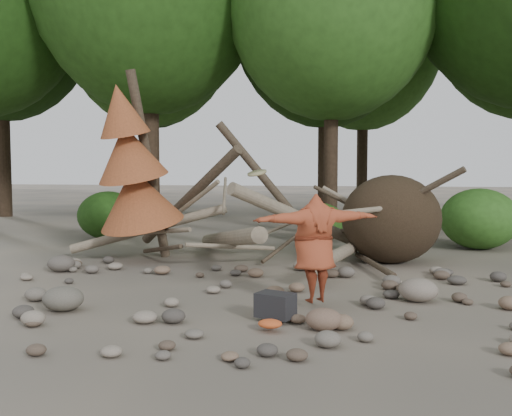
# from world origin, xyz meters

# --- Properties ---
(ground) EXTENTS (120.00, 120.00, 0.00)m
(ground) POSITION_xyz_m (0.00, 0.00, 0.00)
(ground) COLOR #514C44
(ground) RESTS_ON ground
(deadfall_pile) EXTENTS (8.55, 5.24, 3.30)m
(deadfall_pile) POSITION_xyz_m (2.02, 4.24, 0.95)
(deadfall_pile) COLOR #332619
(deadfall_pile) RESTS_ON ground
(dead_conifer) EXTENTS (2.06, 2.16, 4.35)m
(dead_conifer) POSITION_xyz_m (-3.12, 3.37, 2.11)
(dead_conifer) COLOR #4C3F30
(dead_conifer) RESTS_ON ground
(bush_left) EXTENTS (1.80, 1.80, 1.44)m
(bush_left) POSITION_xyz_m (-5.50, 7.20, 0.72)
(bush_left) COLOR #1F4612
(bush_left) RESTS_ON ground
(bush_mid) EXTENTS (1.40, 1.40, 1.12)m
(bush_mid) POSITION_xyz_m (0.80, 7.80, 0.56)
(bush_mid) COLOR #2A5919
(bush_mid) RESTS_ON ground
(bush_right) EXTENTS (2.00, 2.00, 1.60)m
(bush_right) POSITION_xyz_m (5.00, 7.00, 0.80)
(bush_right) COLOR #346A21
(bush_right) RESTS_ON ground
(frisbee_thrower) EXTENTS (2.06, 1.48, 2.05)m
(frisbee_thrower) POSITION_xyz_m (1.23, -0.05, 0.91)
(frisbee_thrower) COLOR #9A3D22
(frisbee_thrower) RESTS_ON ground
(backpack) EXTENTS (0.60, 0.50, 0.34)m
(backpack) POSITION_xyz_m (0.77, -1.00, 0.17)
(backpack) COLOR black
(backpack) RESTS_ON ground
(cloth_green) EXTENTS (0.47, 0.39, 0.18)m
(cloth_green) POSITION_xyz_m (0.74, -0.79, 0.09)
(cloth_green) COLOR #2A6729
(cloth_green) RESTS_ON ground
(cloth_orange) EXTENTS (0.32, 0.26, 0.11)m
(cloth_orange) POSITION_xyz_m (0.77, -1.52, 0.06)
(cloth_orange) COLOR #C64E22
(cloth_orange) RESTS_ON ground
(boulder_front_left) EXTENTS (0.61, 0.55, 0.37)m
(boulder_front_left) POSITION_xyz_m (-2.44, -0.99, 0.18)
(boulder_front_left) COLOR #625D51
(boulder_front_left) RESTS_ON ground
(boulder_front_right) EXTENTS (0.48, 0.44, 0.29)m
(boulder_front_right) POSITION_xyz_m (1.45, -1.32, 0.15)
(boulder_front_right) COLOR brown
(boulder_front_right) RESTS_ON ground
(boulder_mid_right) EXTENTS (0.62, 0.56, 0.37)m
(boulder_mid_right) POSITION_xyz_m (2.84, 0.58, 0.19)
(boulder_mid_right) COLOR gray
(boulder_mid_right) RESTS_ON ground
(boulder_mid_left) EXTENTS (0.57, 0.51, 0.34)m
(boulder_mid_left) POSITION_xyz_m (-4.13, 1.98, 0.17)
(boulder_mid_left) COLOR #58514A
(boulder_mid_left) RESTS_ON ground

